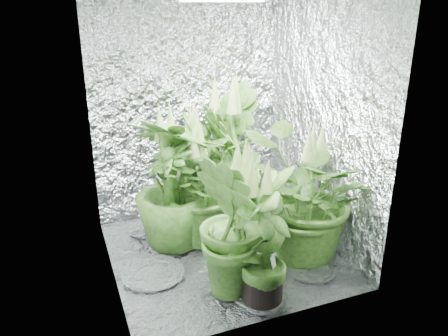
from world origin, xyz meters
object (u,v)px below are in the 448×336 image
plant_g (233,226)px  circulation_fan (272,204)px  plant_b (200,170)px  plant_f (264,239)px  plant_a (205,186)px  plant_d (172,185)px  plant_e (308,199)px  plant_c (228,152)px

plant_g → circulation_fan: 1.18m
plant_b → plant_f: (-0.02, -1.26, -0.00)m
plant_a → plant_d: bearing=176.4°
plant_g → circulation_fan: size_ratio=3.29×
plant_f → plant_g: size_ratio=0.96×
plant_d → plant_g: plant_d is taller
plant_b → plant_e: 1.05m
plant_a → plant_b: plant_b is taller
plant_c → plant_d: plant_c is taller
plant_b → plant_d: (-0.34, -0.37, 0.06)m
plant_a → plant_c: bearing=49.1°
plant_e → plant_g: plant_e is taller
plant_b → plant_g: plant_g is taller
plant_c → plant_d: size_ratio=1.13×
plant_b → plant_d: size_ratio=0.91×
plant_d → plant_f: size_ratio=1.12×
plant_e → plant_g: (-0.63, -0.14, -0.02)m
circulation_fan → plant_b: bearing=144.3°
plant_a → plant_f: 0.87m
plant_a → plant_g: plant_g is taller
plant_g → plant_e: bearing=12.9°
plant_d → plant_e: size_ratio=1.06×
plant_d → plant_g: 0.73m
plant_d → plant_e: 1.00m
plant_b → plant_g: bearing=-97.6°
plant_e → circulation_fan: plant_e is taller
plant_c → plant_f: bearing=-102.6°
plant_a → circulation_fan: size_ratio=3.17×
plant_c → plant_g: 1.18m
plant_g → plant_d: bearing=105.6°
plant_e → plant_b: bearing=117.3°
plant_b → plant_d: bearing=-132.7°
plant_c → plant_e: 0.98m
plant_c → plant_e: size_ratio=1.19×
plant_a → plant_b: (0.09, 0.39, -0.01)m
plant_c → plant_f: 1.32m
plant_b → plant_e: (0.48, -0.93, 0.04)m
plant_b → plant_c: (0.27, 0.02, 0.12)m
plant_d → plant_f: 0.94m
plant_d → circulation_fan: plant_d is taller
plant_e → plant_c: bearing=102.7°
plant_d → plant_e: plant_d is taller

